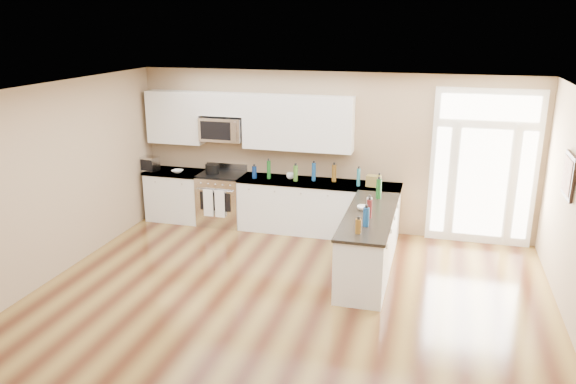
{
  "coord_description": "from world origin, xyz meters",
  "views": [
    {
      "loc": [
        1.8,
        -5.49,
        3.62
      ],
      "look_at": [
        -0.24,
        2.0,
        1.24
      ],
      "focal_mm": 35.0,
      "sensor_mm": 36.0,
      "label": 1
    }
  ],
  "objects_px": {
    "kitchen_range": "(222,199)",
    "toaster_oven": "(150,164)",
    "stockpot": "(212,168)",
    "peninsula_cabinet": "(368,246)"
  },
  "relations": [
    {
      "from": "peninsula_cabinet",
      "to": "kitchen_range",
      "type": "relative_size",
      "value": 2.15
    },
    {
      "from": "stockpot",
      "to": "toaster_oven",
      "type": "xyz_separation_m",
      "value": [
        -1.22,
        -0.08,
        0.03
      ]
    },
    {
      "from": "kitchen_range",
      "to": "toaster_oven",
      "type": "distance_m",
      "value": 1.51
    },
    {
      "from": "stockpot",
      "to": "toaster_oven",
      "type": "height_order",
      "value": "toaster_oven"
    },
    {
      "from": "peninsula_cabinet",
      "to": "kitchen_range",
      "type": "distance_m",
      "value": 3.23
    },
    {
      "from": "kitchen_range",
      "to": "stockpot",
      "type": "bearing_deg",
      "value": -175.02
    },
    {
      "from": "stockpot",
      "to": "toaster_oven",
      "type": "distance_m",
      "value": 1.22
    },
    {
      "from": "peninsula_cabinet",
      "to": "toaster_oven",
      "type": "relative_size",
      "value": 7.46
    },
    {
      "from": "stockpot",
      "to": "kitchen_range",
      "type": "bearing_deg",
      "value": 4.98
    },
    {
      "from": "toaster_oven",
      "to": "kitchen_range",
      "type": "bearing_deg",
      "value": 13.76
    }
  ]
}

